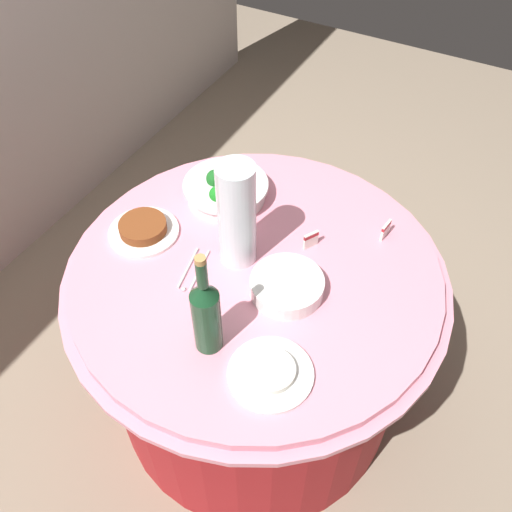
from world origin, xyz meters
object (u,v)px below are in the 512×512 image
food_plate_stir_fry (143,229)px  label_placard_front (311,239)px  decorative_fruit_vase (237,221)px  wine_bottle (206,314)px  broccoli_bowl (226,189)px  label_placard_mid (386,229)px  plate_stack (287,286)px  serving_tongs (193,271)px  food_plate_rice (271,373)px

food_plate_stir_fry → label_placard_front: bearing=-67.5°
decorative_fruit_vase → label_placard_front: bearing=-50.2°
wine_bottle → decorative_fruit_vase: bearing=16.0°
food_plate_stir_fry → label_placard_front: label_placard_front is taller
decorative_fruit_vase → wine_bottle: bearing=-164.0°
broccoli_bowl → label_placard_mid: size_ratio=5.09×
plate_stack → food_plate_stir_fry: (-0.01, 0.50, -0.01)m
plate_stack → wine_bottle: wine_bottle is taller
plate_stack → decorative_fruit_vase: (0.05, 0.19, 0.12)m
serving_tongs → food_plate_rice: size_ratio=0.76×
food_plate_rice → label_placard_mid: bearing=-7.8°
broccoli_bowl → label_placard_front: (-0.06, -0.34, -0.01)m
food_plate_stir_fry → label_placard_mid: 0.75m
food_plate_stir_fry → label_placard_mid: label_placard_mid is taller
label_placard_front → food_plate_stir_fry: bearing=112.5°
broccoli_bowl → food_plate_stir_fry: (-0.26, 0.14, -0.02)m
food_plate_stir_fry → food_plate_rice: bearing=-113.7°
serving_tongs → food_plate_stir_fry: (0.06, 0.22, 0.01)m
broccoli_bowl → plate_stack: broccoli_bowl is taller
broccoli_bowl → food_plate_stir_fry: size_ratio=1.27×
serving_tongs → label_placard_mid: bearing=-47.3°
serving_tongs → broccoli_bowl: bearing=13.6°
plate_stack → serving_tongs: size_ratio=1.25×
food_plate_rice → label_placard_front: size_ratio=4.00×
wine_bottle → label_placard_mid: (0.60, -0.27, -0.10)m
wine_bottle → food_plate_rice: bearing=-92.2°
broccoli_bowl → wine_bottle: (-0.51, -0.25, 0.09)m
broccoli_bowl → serving_tongs: 0.34m
food_plate_rice → food_plate_stir_fry: food_plate_stir_fry is taller
wine_bottle → serving_tongs: 0.29m
broccoli_bowl → food_plate_rice: (-0.52, -0.44, -0.03)m
wine_bottle → serving_tongs: wine_bottle is taller
food_plate_rice → plate_stack: bearing=18.1°
label_placard_front → label_placard_mid: bearing=-51.0°
food_plate_rice → label_placard_mid: size_ratio=4.00×
decorative_fruit_vase → label_placard_mid: decorative_fruit_vase is taller
food_plate_rice → serving_tongs: bearing=61.6°
decorative_fruit_vase → label_placard_front: 0.25m
broccoli_bowl → food_plate_stir_fry: bearing=151.6°
plate_stack → label_placard_front: size_ratio=3.82×
wine_bottle → food_plate_rice: (-0.01, -0.19, -0.12)m
broccoli_bowl → serving_tongs: bearing=-166.4°
food_plate_stir_fry → serving_tongs: bearing=-105.3°
broccoli_bowl → label_placard_front: bearing=-100.8°
wine_bottle → label_placard_front: (0.45, -0.08, -0.10)m
wine_bottle → food_plate_stir_fry: size_ratio=1.53×
broccoli_bowl → wine_bottle: bearing=-153.7°
plate_stack → decorative_fruit_vase: bearing=75.1°
wine_bottle → label_placard_mid: wine_bottle is taller
serving_tongs → label_placard_mid: 0.60m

